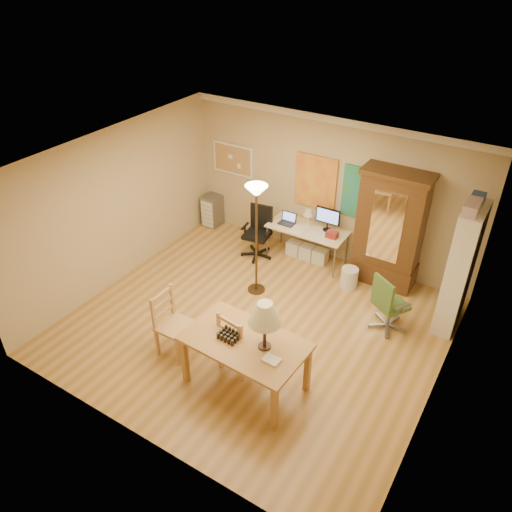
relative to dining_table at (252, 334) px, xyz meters
The scene contains 16 objects.
floor 1.58m from the dining_table, 120.31° to the left, with size 5.50×5.50×0.00m, color olive.
crown_molding 3.98m from the dining_table, 100.16° to the left, with size 5.50×0.08×0.12m, color white.
corkboard 4.49m from the dining_table, 127.05° to the left, with size 0.90×0.04×0.62m, color tan.
art_panel_left 3.70m from the dining_table, 103.98° to the left, with size 0.80×0.04×1.00m, color yellow.
art_panel_right 3.59m from the dining_table, 89.77° to the left, with size 0.75×0.04×0.95m, color teal.
dining_table is the anchor object (origin of this frame).
ladder_chair_back 0.63m from the dining_table, 151.35° to the left, with size 0.53×0.51×1.00m.
ladder_chair_left 1.42m from the dining_table, behind, with size 0.45×0.47×1.02m.
torchiere_lamp 2.29m from the dining_table, 120.43° to the left, with size 0.36×0.36×1.99m.
computer_desk 3.38m from the dining_table, 103.85° to the left, with size 1.48×0.65×1.12m.
office_chair_black 3.39m from the dining_table, 120.49° to the left, with size 0.61×0.61×0.99m.
office_chair_green 2.51m from the dining_table, 62.02° to the left, with size 0.61×0.61×0.98m.
drawer_cart 4.65m from the dining_table, 132.75° to the left, with size 0.33×0.39×0.65m.
armoire 3.39m from the dining_table, 79.27° to the left, with size 1.14×0.54×2.09m.
bookshelf 3.36m from the dining_table, 55.35° to the left, with size 0.31×0.82×2.05m.
wastebin 2.94m from the dining_table, 85.79° to the left, with size 0.30×0.30×0.37m, color silver.
Camera 1 is at (3.19, -5.10, 5.24)m, focal length 35.00 mm.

